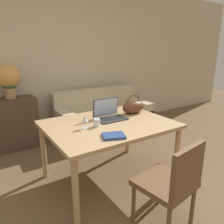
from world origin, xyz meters
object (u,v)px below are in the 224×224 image
object	(u,v)px
chair	(172,181)
laptop	(109,113)
wine_glass	(85,120)
drinking_glass	(97,123)
flower_vase	(9,79)
handbag	(133,107)
couch	(103,119)

from	to	relation	value
chair	laptop	size ratio (longest dim) A/B	2.37
wine_glass	laptop	bearing A→B (deg)	21.64
drinking_glass	wine_glass	distance (m)	0.14
chair	drinking_glass	distance (m)	0.97
flower_vase	handbag	bearing A→B (deg)	-49.74
flower_vase	wine_glass	bearing A→B (deg)	-74.24
chair	handbag	world-z (taller)	handbag
laptop	flower_vase	world-z (taller)	flower_vase
wine_glass	couch	bearing A→B (deg)	53.07
wine_glass	flower_vase	size ratio (longest dim) A/B	0.27
wine_glass	handbag	bearing A→B (deg)	12.28
couch	laptop	world-z (taller)	laptop
couch	drinking_glass	size ratio (longest dim) A/B	20.01
couch	wine_glass	distance (m)	1.77
couch	chair	bearing A→B (deg)	-106.50
wine_glass	flower_vase	xyz separation A→B (m)	(-0.46, 1.63, 0.28)
wine_glass	flower_vase	bearing A→B (deg)	105.76
couch	wine_glass	xyz separation A→B (m)	(-1.01, -1.35, 0.54)
handbag	wine_glass	bearing A→B (deg)	-167.72
laptop	handbag	world-z (taller)	handbag
laptop	flower_vase	xyz separation A→B (m)	(-0.85, 1.47, 0.31)
drinking_glass	wine_glass	bearing A→B (deg)	173.47
drinking_glass	wine_glass	size ratio (longest dim) A/B	0.60
chair	wine_glass	bearing A→B (deg)	102.15
wine_glass	drinking_glass	bearing A→B (deg)	-6.53
laptop	handbag	bearing A→B (deg)	1.93
wine_glass	handbag	world-z (taller)	handbag
laptop	flower_vase	distance (m)	1.73
couch	laptop	size ratio (longest dim) A/B	4.88
chair	flower_vase	bearing A→B (deg)	99.00
handbag	laptop	bearing A→B (deg)	-178.07
handbag	couch	bearing A→B (deg)	78.65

